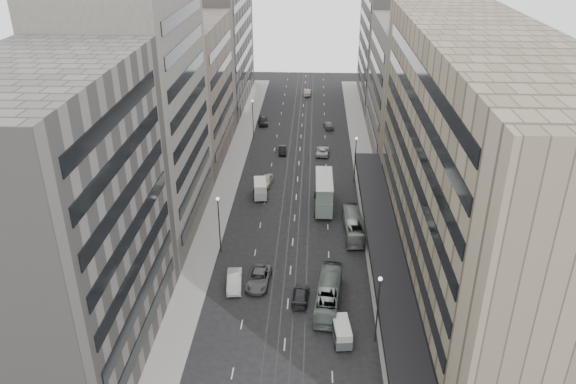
% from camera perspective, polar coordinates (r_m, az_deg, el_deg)
% --- Properties ---
extents(ground, '(220.00, 220.00, 0.00)m').
position_cam_1_polar(ground, '(66.79, -0.06, -11.81)').
color(ground, black).
rests_on(ground, ground).
extents(sidewalk_right, '(4.00, 125.00, 0.15)m').
position_cam_1_polar(sidewalk_right, '(99.39, 7.95, 1.58)').
color(sidewalk_right, gray).
rests_on(sidewalk_right, ground).
extents(sidewalk_left, '(4.00, 125.00, 0.15)m').
position_cam_1_polar(sidewalk_left, '(100.02, -5.87, 1.87)').
color(sidewalk_left, gray).
rests_on(sidewalk_left, ground).
extents(department_store, '(19.20, 60.00, 30.00)m').
position_cam_1_polar(department_store, '(68.58, 18.51, 2.35)').
color(department_store, gray).
rests_on(department_store, ground).
extents(building_right_mid, '(15.00, 28.00, 24.00)m').
position_cam_1_polar(building_right_mid, '(110.13, 12.76, 10.27)').
color(building_right_mid, '#544F48').
rests_on(building_right_mid, ground).
extents(building_right_far, '(15.00, 32.00, 28.00)m').
position_cam_1_polar(building_right_far, '(138.51, 10.92, 14.51)').
color(building_right_far, '#645F5A').
rests_on(building_right_far, ground).
extents(building_left_a, '(15.00, 28.00, 30.00)m').
position_cam_1_polar(building_left_a, '(57.00, -22.67, -3.31)').
color(building_left_a, '#645F5A').
rests_on(building_left_a, ground).
extents(building_left_b, '(15.00, 26.00, 34.00)m').
position_cam_1_polar(building_left_b, '(79.24, -15.22, 7.58)').
color(building_left_b, '#544F48').
rests_on(building_left_b, ground).
extents(building_left_c, '(15.00, 28.00, 25.00)m').
position_cam_1_polar(building_left_c, '(105.39, -10.72, 10.03)').
color(building_left_c, '#695D51').
rests_on(building_left_c, ground).
extents(building_left_d, '(15.00, 38.00, 28.00)m').
position_cam_1_polar(building_left_d, '(136.43, -7.70, 14.56)').
color(building_left_d, '#645F5A').
rests_on(building_left_d, ground).
extents(lamp_right_near, '(0.44, 0.44, 8.32)m').
position_cam_1_polar(lamp_right_near, '(60.02, 9.16, -10.97)').
color(lamp_right_near, '#262628').
rests_on(lamp_right_near, ground).
extents(lamp_right_far, '(0.44, 0.44, 8.32)m').
position_cam_1_polar(lamp_right_far, '(94.87, 6.87, 3.80)').
color(lamp_right_far, '#262628').
rests_on(lamp_right_far, ground).
extents(lamp_left_near, '(0.44, 0.44, 8.32)m').
position_cam_1_polar(lamp_left_near, '(74.88, -7.04, -2.66)').
color(lamp_left_near, '#262628').
rests_on(lamp_left_near, ground).
extents(lamp_left_far, '(0.44, 0.44, 8.32)m').
position_cam_1_polar(lamp_left_far, '(114.03, -3.59, 7.84)').
color(lamp_left_far, '#262628').
rests_on(lamp_left_far, ground).
extents(bus_near, '(3.61, 10.83, 2.96)m').
position_cam_1_polar(bus_near, '(66.78, 4.15, -10.29)').
color(bus_near, gray).
rests_on(bus_near, ground).
extents(bus_far, '(2.72, 10.08, 2.78)m').
position_cam_1_polar(bus_far, '(80.97, 6.60, -3.35)').
color(bus_far, gray).
rests_on(bus_far, ground).
extents(double_decker, '(2.92, 9.32, 5.08)m').
position_cam_1_polar(double_decker, '(87.04, 3.66, 0.01)').
color(double_decker, gray).
rests_on(double_decker, ground).
extents(vw_microbus, '(2.23, 4.23, 2.19)m').
position_cam_1_polar(vw_microbus, '(62.14, 5.48, -13.91)').
color(vw_microbus, '#4E5355').
rests_on(vw_microbus, ground).
extents(panel_van, '(2.61, 4.66, 2.81)m').
position_cam_1_polar(panel_van, '(90.81, -2.83, 0.37)').
color(panel_van, '#B5B2A4').
rests_on(panel_van, ground).
extents(sedan_1, '(2.28, 5.21, 1.66)m').
position_cam_1_polar(sedan_1, '(70.14, -5.47, -8.99)').
color(sedan_1, silver).
rests_on(sedan_1, ground).
extents(sedan_2, '(3.08, 5.99, 1.62)m').
position_cam_1_polar(sedan_2, '(70.41, -3.01, -8.76)').
color(sedan_2, '#58585A').
rests_on(sedan_2, ground).
extents(sedan_3, '(2.21, 4.84, 1.37)m').
position_cam_1_polar(sedan_3, '(67.78, 1.29, -10.43)').
color(sedan_3, '#262629').
rests_on(sedan_3, ground).
extents(sedan_4, '(2.32, 4.71, 1.54)m').
position_cam_1_polar(sedan_4, '(95.39, -2.21, 1.19)').
color(sedan_4, '#B4AE95').
rests_on(sedan_4, ground).
extents(sedan_5, '(1.62, 4.09, 1.32)m').
position_cam_1_polar(sedan_5, '(108.25, -0.58, 4.30)').
color(sedan_5, black).
rests_on(sedan_5, ground).
extents(sedan_6, '(2.59, 5.18, 1.41)m').
position_cam_1_polar(sedan_6, '(107.85, 3.53, 4.18)').
color(sedan_6, '#BABAB5').
rests_on(sedan_6, ground).
extents(sedan_7, '(2.39, 4.77, 1.33)m').
position_cam_1_polar(sedan_7, '(121.90, 4.13, 6.80)').
color(sedan_7, slate).
rests_on(sedan_7, ground).
extents(sedan_8, '(2.63, 5.22, 1.70)m').
position_cam_1_polar(sedan_8, '(123.97, -2.53, 7.27)').
color(sedan_8, black).
rests_on(sedan_8, ground).
extents(sedan_9, '(1.80, 4.82, 1.58)m').
position_cam_1_polar(sedan_9, '(145.09, 1.97, 10.10)').
color(sedan_9, '#A39E87').
rests_on(sedan_9, ground).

